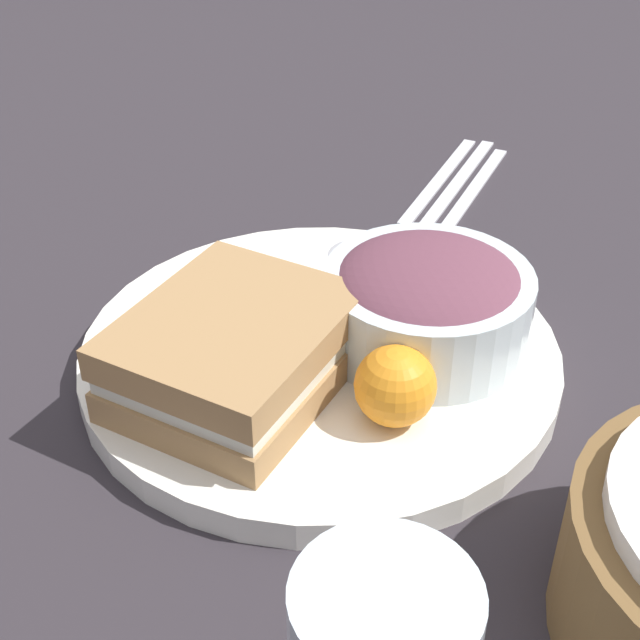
% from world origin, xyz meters
% --- Properties ---
extents(ground_plane, '(4.00, 4.00, 0.00)m').
position_xyz_m(ground_plane, '(0.00, 0.00, 0.00)').
color(ground_plane, '#2D282D').
extents(plate, '(0.33, 0.33, 0.02)m').
position_xyz_m(plate, '(0.00, 0.00, 0.01)').
color(plate, white).
rests_on(plate, ground_plane).
extents(sandwich, '(0.18, 0.16, 0.05)m').
position_xyz_m(sandwich, '(0.07, 0.00, 0.05)').
color(sandwich, '#A37A4C').
rests_on(sandwich, plate).
extents(salad_bowl, '(0.14, 0.14, 0.07)m').
position_xyz_m(salad_bowl, '(-0.06, 0.04, 0.05)').
color(salad_bowl, silver).
rests_on(salad_bowl, plate).
extents(dressing_cup, '(0.05, 0.05, 0.03)m').
position_xyz_m(dressing_cup, '(-0.07, -0.03, 0.03)').
color(dressing_cup, '#99999E').
rests_on(dressing_cup, plate).
extents(orange_wedge, '(0.05, 0.05, 0.05)m').
position_xyz_m(orange_wedge, '(0.01, 0.09, 0.04)').
color(orange_wedge, orange).
rests_on(orange_wedge, plate).
extents(fork, '(0.18, 0.09, 0.01)m').
position_xyz_m(fork, '(-0.27, -0.15, 0.00)').
color(fork, silver).
rests_on(fork, ground_plane).
extents(knife, '(0.19, 0.10, 0.01)m').
position_xyz_m(knife, '(-0.28, -0.13, 0.00)').
color(knife, silver).
rests_on(knife, ground_plane).
extents(spoon, '(0.17, 0.08, 0.01)m').
position_xyz_m(spoon, '(-0.29, -0.11, 0.00)').
color(spoon, silver).
rests_on(spoon, ground_plane).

